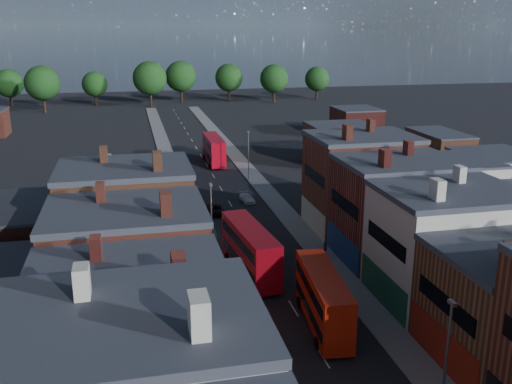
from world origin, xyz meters
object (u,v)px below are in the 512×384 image
car_2 (216,210)px  ped_3 (325,248)px  bus_2 (214,149)px  car_1 (338,303)px  bus_0 (250,249)px  car_3 (247,198)px  bus_1 (323,298)px

car_2 → ped_3: 19.51m
bus_2 → car_1: size_ratio=2.85×
bus_0 → bus_2: (3.73, 49.00, -0.05)m
car_3 → ped_3: 21.94m
bus_1 → ped_3: (5.24, 14.22, -1.56)m
car_1 → car_2: car_1 is taller
car_3 → ped_3: bearing=-84.4°
bus_2 → ped_3: bus_2 is taller
bus_0 → car_1: size_ratio=2.96×
bus_1 → bus_2: (0.00, 60.38, 0.13)m
bus_1 → bus_2: 60.38m
car_1 → ped_3: size_ratio=2.33×
car_2 → bus_0: bearing=-94.9°
car_1 → car_3: car_1 is taller
bus_0 → car_2: size_ratio=2.76×
bus_0 → bus_2: bearing=79.7°
car_3 → car_1: bearing=-93.3°
bus_2 → car_3: size_ratio=2.98×
bus_1 → car_2: bus_1 is taller
car_1 → car_2: size_ratio=0.93×
car_2 → ped_3: size_ratio=2.50×
bus_2 → car_3: 24.75m
bus_0 → bus_1: bus_0 is taller
bus_0 → bus_1: (3.73, -11.38, -0.18)m
bus_0 → car_3: bearing=73.0°
bus_2 → car_2: (-4.09, -29.03, -2.07)m
bus_2 → ped_3: 46.49m
bus_1 → bus_0: bearing=113.6°
bus_0 → bus_1: 11.97m
car_2 → ped_3: ped_3 is taller
bus_1 → car_1: bearing=51.4°
bus_2 → car_2: 29.39m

